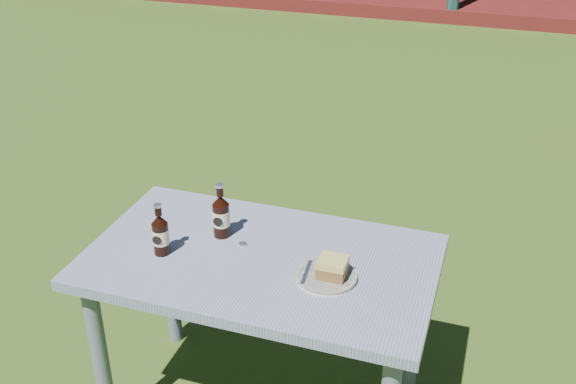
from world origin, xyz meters
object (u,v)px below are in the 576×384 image
(cafe_table, at_px, (261,281))
(plate, at_px, (326,276))
(cake_slice, at_px, (333,267))
(cola_bottle_far, at_px, (161,234))
(cola_bottle_near, at_px, (221,215))

(cafe_table, relative_size, plate, 5.88)
(cafe_table, xyz_separation_m, cake_slice, (0.27, -0.05, 0.15))
(cafe_table, xyz_separation_m, cola_bottle_far, (-0.33, -0.09, 0.18))
(cafe_table, height_order, cola_bottle_far, cola_bottle_far)
(plate, distance_m, cola_bottle_far, 0.58)
(cake_slice, bearing_deg, cafe_table, 170.20)
(cafe_table, xyz_separation_m, cola_bottle_near, (-0.18, 0.09, 0.18))
(cafe_table, xyz_separation_m, plate, (0.25, -0.05, 0.11))
(plate, distance_m, cake_slice, 0.04)
(cola_bottle_near, distance_m, cola_bottle_far, 0.23)
(cola_bottle_near, bearing_deg, cafe_table, -25.73)
(cafe_table, distance_m, plate, 0.28)
(cola_bottle_near, bearing_deg, cake_slice, -16.54)
(plate, xyz_separation_m, cola_bottle_far, (-0.58, -0.04, 0.07))
(cola_bottle_far, bearing_deg, cola_bottle_near, 48.95)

